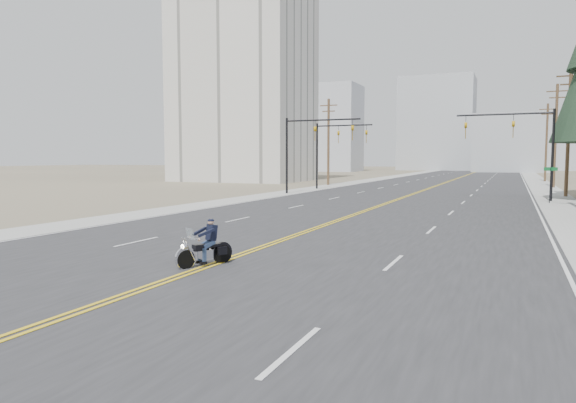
{
  "coord_description": "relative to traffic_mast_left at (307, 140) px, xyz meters",
  "views": [
    {
      "loc": [
        8.3,
        -11.69,
        3.24
      ],
      "look_at": [
        0.4,
        6.3,
        1.6
      ],
      "focal_mm": 32.0,
      "sensor_mm": 36.0,
      "label": 1
    }
  ],
  "objects": [
    {
      "name": "ground_plane",
      "position": [
        8.98,
        -32.0,
        -4.94
      ],
      "size": [
        400.0,
        400.0,
        0.0
      ],
      "primitive_type": "plane",
      "color": "#776D56",
      "rests_on": "ground"
    },
    {
      "name": "road",
      "position": [
        8.98,
        38.0,
        -4.93
      ],
      "size": [
        20.0,
        200.0,
        0.01
      ],
      "primitive_type": "cube",
      "color": "#303033",
      "rests_on": "ground"
    },
    {
      "name": "sidewalk_left",
      "position": [
        -2.52,
        38.0,
        -4.93
      ],
      "size": [
        3.0,
        200.0,
        0.01
      ],
      "primitive_type": "cube",
      "color": "#A5A5A0",
      "rests_on": "ground"
    },
    {
      "name": "sidewalk_right",
      "position": [
        20.48,
        38.0,
        -4.93
      ],
      "size": [
        3.0,
        200.0,
        0.01
      ],
      "primitive_type": "cube",
      "color": "#A5A5A0",
      "rests_on": "ground"
    },
    {
      "name": "traffic_mast_left",
      "position": [
        0.0,
        0.0,
        0.0
      ],
      "size": [
        7.1,
        0.26,
        7.0
      ],
      "color": "black",
      "rests_on": "ground"
    },
    {
      "name": "traffic_mast_right",
      "position": [
        17.95,
        0.0,
        0.0
      ],
      "size": [
        7.1,
        0.26,
        7.0
      ],
      "color": "black",
      "rests_on": "ground"
    },
    {
      "name": "traffic_mast_far",
      "position": [
        -0.33,
        8.0,
        -0.06
      ],
      "size": [
        6.1,
        0.26,
        7.0
      ],
      "color": "black",
      "rests_on": "ground"
    },
    {
      "name": "street_sign",
      "position": [
        19.78,
        -2.0,
        -3.13
      ],
      "size": [
        0.9,
        0.06,
        2.62
      ],
      "color": "black",
      "rests_on": "ground"
    },
    {
      "name": "utility_pole_c",
      "position": [
        21.48,
        6.0,
        0.79
      ],
      "size": [
        2.2,
        0.3,
        11.0
      ],
      "color": "brown",
      "rests_on": "ground"
    },
    {
      "name": "utility_pole_d",
      "position": [
        21.48,
        21.0,
        1.05
      ],
      "size": [
        2.2,
        0.3,
        11.5
      ],
      "color": "brown",
      "rests_on": "ground"
    },
    {
      "name": "utility_pole_e",
      "position": [
        21.48,
        38.0,
        0.79
      ],
      "size": [
        2.2,
        0.3,
        11.0
      ],
      "color": "brown",
      "rests_on": "ground"
    },
    {
      "name": "utility_pole_left",
      "position": [
        -3.52,
        16.0,
        0.54
      ],
      "size": [
        2.2,
        0.3,
        10.5
      ],
      "color": "brown",
      "rests_on": "ground"
    },
    {
      "name": "apartment_block",
      "position": [
        -19.02,
        23.0,
        10.06
      ],
      "size": [
        18.0,
        14.0,
        30.0
      ],
      "primitive_type": "cube",
      "color": "silver",
      "rests_on": "ground"
    },
    {
      "name": "haze_bldg_a",
      "position": [
        -26.02,
        83.0,
        6.06
      ],
      "size": [
        14.0,
        12.0,
        22.0
      ],
      "primitive_type": "cube",
      "color": "#B7BCC6",
      "rests_on": "ground"
    },
    {
      "name": "haze_bldg_b",
      "position": [
        16.98,
        93.0,
        2.06
      ],
      "size": [
        18.0,
        14.0,
        14.0
      ],
      "primitive_type": "cube",
      "color": "#ADB2B7",
      "rests_on": "ground"
    },
    {
      "name": "haze_bldg_d",
      "position": [
        -3.02,
        108.0,
        8.06
      ],
      "size": [
        20.0,
        15.0,
        26.0
      ],
      "primitive_type": "cube",
      "color": "#ADB2B7",
      "rests_on": "ground"
    },
    {
      "name": "haze_bldg_f",
      "position": [
        -41.02,
        98.0,
        3.06
      ],
      "size": [
        12.0,
        12.0,
        16.0
      ],
      "primitive_type": "cube",
      "color": "#ADB2B7",
      "rests_on": "ground"
    },
    {
      "name": "motorcyclist",
      "position": [
        8.82,
        -30.7,
        -4.22
      ],
      "size": [
        1.47,
        1.99,
        1.43
      ],
      "primitive_type": null,
      "rotation": [
        0.0,
        0.0,
        2.71
      ],
      "color": "black",
      "rests_on": "ground"
    }
  ]
}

